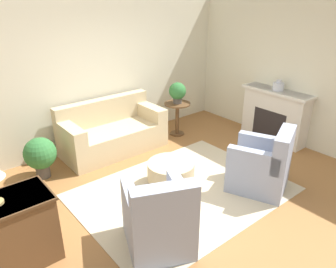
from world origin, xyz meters
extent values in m
plane|color=#996638|center=(0.00, 0.00, 0.00)|extent=(16.00, 16.00, 0.00)
cube|color=beige|center=(0.00, 2.51, 1.40)|extent=(8.89, 0.12, 2.80)
cube|color=beige|center=(2.97, 0.00, 1.40)|extent=(0.12, 9.82, 2.80)
cube|color=beige|center=(0.00, 0.00, 0.01)|extent=(3.09, 2.30, 0.01)
cube|color=#C6B289|center=(-0.07, 1.91, 0.24)|extent=(1.93, 0.90, 0.48)
cube|color=#C6B289|center=(-0.07, 2.26, 0.72)|extent=(1.93, 0.20, 0.48)
cube|color=#C6B289|center=(-0.91, 1.89, 0.61)|extent=(0.24, 0.86, 0.26)
cube|color=#C6B289|center=(0.78, 1.89, 0.61)|extent=(0.24, 0.86, 0.26)
cube|color=brown|center=(-0.07, 1.49, 0.03)|extent=(1.74, 0.05, 0.06)
cube|color=#8E99B2|center=(-0.98, -0.63, 0.24)|extent=(1.00, 1.05, 0.46)
cube|color=#8E99B2|center=(-1.10, -0.92, 0.74)|extent=(0.75, 0.47, 0.54)
cube|color=#8E99B2|center=(-0.70, -0.73, 0.62)|extent=(0.44, 0.78, 0.30)
cube|color=#8E99B2|center=(-1.24, -0.50, 0.62)|extent=(0.44, 0.78, 0.30)
cube|color=brown|center=(-0.82, -0.28, 0.04)|extent=(0.62, 0.31, 0.06)
cube|color=#8E99B2|center=(0.98, -0.63, 0.24)|extent=(1.00, 1.05, 0.46)
cube|color=#8E99B2|center=(1.10, -0.92, 0.74)|extent=(0.75, 0.47, 0.54)
cube|color=#8E99B2|center=(1.24, -0.50, 0.62)|extent=(0.44, 0.78, 0.30)
cube|color=#8E99B2|center=(0.70, -0.73, 0.62)|extent=(0.44, 0.78, 0.30)
cube|color=brown|center=(0.82, -0.28, 0.04)|extent=(0.62, 0.31, 0.06)
cylinder|color=#C6B289|center=(-0.02, 0.27, 0.27)|extent=(0.73, 0.73, 0.28)
cylinder|color=brown|center=(-0.24, 0.05, 0.07)|extent=(0.05, 0.05, 0.12)
cylinder|color=brown|center=(0.20, 0.05, 0.07)|extent=(0.05, 0.05, 0.12)
cylinder|color=brown|center=(-0.24, 0.49, 0.07)|extent=(0.05, 0.05, 0.12)
cylinder|color=brown|center=(0.20, 0.49, 0.07)|extent=(0.05, 0.05, 0.12)
cylinder|color=brown|center=(1.37, 1.74, 0.69)|extent=(0.54, 0.54, 0.03)
cylinder|color=brown|center=(1.37, 1.74, 0.34)|extent=(0.08, 0.08, 0.67)
cylinder|color=brown|center=(1.37, 1.74, 0.01)|extent=(0.30, 0.30, 0.03)
cube|color=silver|center=(2.73, 0.29, 0.53)|extent=(0.36, 1.32, 1.06)
cube|color=#282323|center=(2.56, 0.29, 0.37)|extent=(0.02, 0.72, 0.58)
cube|color=silver|center=(2.71, 0.29, 1.03)|extent=(0.44, 1.42, 0.05)
cube|color=brown|center=(-2.47, 0.14, 0.42)|extent=(1.03, 0.56, 0.84)
cylinder|color=silver|center=(2.71, 0.29, 1.13)|extent=(0.21, 0.21, 0.15)
cylinder|color=silver|center=(2.71, 0.29, 1.23)|extent=(0.10, 0.10, 0.06)
cylinder|color=#4C4742|center=(1.37, 1.74, 0.76)|extent=(0.18, 0.18, 0.11)
sphere|color=#2D6B33|center=(1.37, 1.74, 0.96)|extent=(0.35, 0.35, 0.35)
cylinder|color=#4C4742|center=(-1.49, 1.82, 0.11)|extent=(0.22, 0.22, 0.21)
sphere|color=#2D6B33|center=(-1.49, 1.82, 0.44)|extent=(0.52, 0.52, 0.52)
camera|label=1|loc=(-2.87, -3.13, 2.85)|focal=35.00mm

